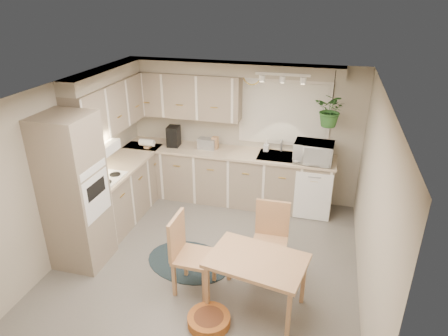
{
  "coord_description": "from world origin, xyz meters",
  "views": [
    {
      "loc": [
        1.38,
        -4.3,
        3.49
      ],
      "look_at": [
        0.09,
        0.55,
        1.2
      ],
      "focal_mm": 32.0,
      "sensor_mm": 36.0,
      "label": 1
    }
  ],
  "objects_px": {
    "pet_bed": "(209,320)",
    "chair_left": "(194,255)",
    "dining_table": "(256,283)",
    "microwave": "(314,150)",
    "braided_rug": "(189,262)",
    "chair_back": "(269,243)"
  },
  "relations": [
    {
      "from": "dining_table",
      "to": "chair_back",
      "type": "bearing_deg",
      "value": 85.26
    },
    {
      "from": "chair_back",
      "to": "pet_bed",
      "type": "height_order",
      "value": "chair_back"
    },
    {
      "from": "braided_rug",
      "to": "pet_bed",
      "type": "relative_size",
      "value": 2.48
    },
    {
      "from": "chair_left",
      "to": "microwave",
      "type": "height_order",
      "value": "microwave"
    },
    {
      "from": "dining_table",
      "to": "chair_back",
      "type": "relative_size",
      "value": 1.1
    },
    {
      "from": "pet_bed",
      "to": "chair_left",
      "type": "bearing_deg",
      "value": 122.89
    },
    {
      "from": "dining_table",
      "to": "microwave",
      "type": "xyz_separation_m",
      "value": [
        0.45,
        2.35,
        0.8
      ]
    },
    {
      "from": "chair_left",
      "to": "braided_rug",
      "type": "bearing_deg",
      "value": -150.27
    },
    {
      "from": "dining_table",
      "to": "braided_rug",
      "type": "distance_m",
      "value": 1.25
    },
    {
      "from": "chair_back",
      "to": "pet_bed",
      "type": "bearing_deg",
      "value": 63.07
    },
    {
      "from": "pet_bed",
      "to": "chair_back",
      "type": "bearing_deg",
      "value": 64.11
    },
    {
      "from": "chair_left",
      "to": "microwave",
      "type": "bearing_deg",
      "value": 152.14
    },
    {
      "from": "braided_rug",
      "to": "pet_bed",
      "type": "distance_m",
      "value": 1.17
    },
    {
      "from": "dining_table",
      "to": "pet_bed",
      "type": "bearing_deg",
      "value": -137.44
    },
    {
      "from": "chair_back",
      "to": "braided_rug",
      "type": "bearing_deg",
      "value": 0.95
    },
    {
      "from": "dining_table",
      "to": "pet_bed",
      "type": "xyz_separation_m",
      "value": [
        -0.45,
        -0.42,
        -0.29
      ]
    },
    {
      "from": "microwave",
      "to": "dining_table",
      "type": "bearing_deg",
      "value": -97.88
    },
    {
      "from": "dining_table",
      "to": "microwave",
      "type": "relative_size",
      "value": 1.81
    },
    {
      "from": "dining_table",
      "to": "braided_rug",
      "type": "bearing_deg",
      "value": 150.89
    },
    {
      "from": "chair_left",
      "to": "braided_rug",
      "type": "height_order",
      "value": "chair_left"
    },
    {
      "from": "dining_table",
      "to": "pet_bed",
      "type": "distance_m",
      "value": 0.68
    },
    {
      "from": "braided_rug",
      "to": "microwave",
      "type": "relative_size",
      "value": 2.0
    }
  ]
}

